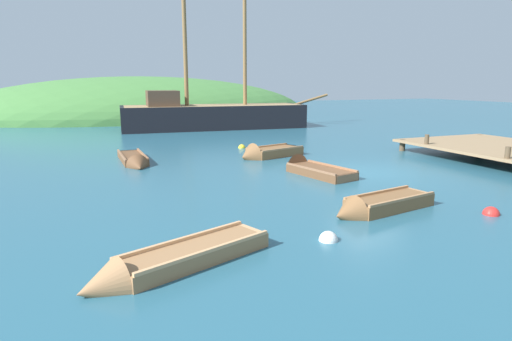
% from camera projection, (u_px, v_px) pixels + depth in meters
% --- Properties ---
extents(ground_plane, '(120.00, 120.00, 0.00)m').
position_uv_depth(ground_plane, '(370.00, 172.00, 16.42)').
color(ground_plane, '#285B70').
extents(dock, '(6.08, 8.31, 1.63)m').
position_uv_depth(dock, '(508.00, 149.00, 19.09)').
color(dock, '#937551').
rests_on(dock, ground).
extents(shore_hill, '(36.41, 22.30, 8.11)m').
position_uv_depth(shore_hill, '(142.00, 116.00, 44.80)').
color(shore_hill, '#477F3D').
rests_on(shore_hill, ground).
extents(sailing_ship, '(16.37, 4.88, 11.09)m').
position_uv_depth(sailing_ship, '(212.00, 120.00, 32.13)').
color(sailing_ship, black).
rests_on(sailing_ship, ground).
extents(rowboat_portside, '(1.05, 3.82, 0.92)m').
position_uv_depth(rowboat_portside, '(135.00, 162.00, 18.25)').
color(rowboat_portside, brown).
rests_on(rowboat_portside, ground).
extents(rowboat_far, '(1.84, 3.53, 1.11)m').
position_uv_depth(rowboat_far, '(310.00, 171.00, 16.33)').
color(rowboat_far, brown).
rests_on(rowboat_far, ground).
extents(rowboat_center, '(3.46, 2.09, 1.18)m').
position_uv_depth(rowboat_center, '(266.00, 154.00, 19.80)').
color(rowboat_center, brown).
rests_on(rowboat_center, ground).
extents(rowboat_near_dock, '(3.40, 1.51, 0.90)m').
position_uv_depth(rowboat_near_dock, '(377.00, 207.00, 11.43)').
color(rowboat_near_dock, brown).
rests_on(rowboat_near_dock, ground).
extents(rowboat_outer_left, '(3.92, 2.20, 0.88)m').
position_uv_depth(rowboat_outer_left, '(170.00, 264.00, 7.90)').
color(rowboat_outer_left, '#9E7047').
rests_on(rowboat_outer_left, ground).
extents(buoy_white, '(0.43, 0.43, 0.43)m').
position_uv_depth(buoy_white, '(328.00, 240.00, 9.34)').
color(buoy_white, white).
rests_on(buoy_white, ground).
extents(buoy_yellow, '(0.39, 0.39, 0.39)m').
position_uv_depth(buoy_yellow, '(242.00, 148.00, 22.59)').
color(buoy_yellow, yellow).
rests_on(buoy_yellow, ground).
extents(buoy_red, '(0.43, 0.43, 0.43)m').
position_uv_depth(buoy_red, '(491.00, 215.00, 11.18)').
color(buoy_red, red).
rests_on(buoy_red, ground).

